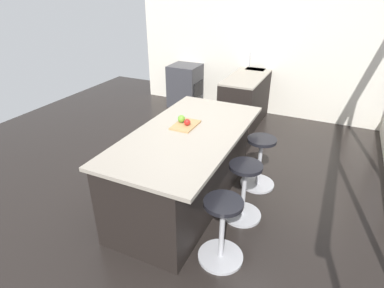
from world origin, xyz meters
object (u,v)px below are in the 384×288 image
Objects in this scene: oven_range at (185,86)px; apple_red at (187,122)px; kitchen_island at (184,167)px; stool_by_window at (259,164)px; cutting_board at (185,125)px; stool_middle at (244,193)px; stool_near_camera at (222,232)px; apple_green at (181,119)px.

oven_range is 11.56× the size of apple_red.
kitchen_island is at bearing 26.17° from oven_range.
apple_red is at bearing -52.70° from stool_by_window.
oven_range is 3.24m from cutting_board.
stool_by_window is 0.69m from stool_middle.
stool_near_camera is at bearing 42.85° from apple_red.
apple_green is (2.83, 1.36, 0.56)m from oven_range.
kitchen_island is (3.00, 1.48, 0.03)m from oven_range.
apple_red reaches higher than oven_range.
stool_middle is 1.01m from apple_red.
kitchen_island reaches higher than oven_range.
kitchen_island is 25.12× the size of apple_green.
apple_green reaches higher than cutting_board.
stool_by_window and stool_middle have the same top height.
stool_middle is at bearing 36.27° from oven_range.
apple_red is at bearing -98.98° from stool_middle.
oven_range is 3.35m from kitchen_island.
stool_middle is 9.07× the size of apple_red.
apple_green is (-0.85, -0.84, 0.67)m from stool_near_camera.
oven_range is at bearing -143.73° from stool_middle.
oven_range is at bearing -149.16° from stool_near_camera.
apple_green is at bearing -58.39° from stool_by_window.
stool_near_camera is 1.89× the size of cutting_board.
stool_near_camera is at bearing 44.65° from apple_green.
cutting_board is (0.55, -0.78, 0.62)m from stool_by_window.
cutting_board is at bearing -159.95° from kitchen_island.
stool_by_window is at bearing 180.00° from stool_near_camera.
cutting_board is 4.16× the size of apple_green.
cutting_board reaches higher than stool_by_window.
cutting_board is 0.09m from apple_green.
stool_near_camera is 1.28m from apple_red.
stool_middle is 7.87× the size of apple_green.
apple_red is (-0.80, -0.75, 0.66)m from stool_near_camera.
cutting_board reaches higher than stool_near_camera.
stool_near_camera is at bearing 43.35° from cutting_board.
cutting_board reaches higher than oven_range.
oven_range reaches higher than stool_by_window.
stool_near_camera is (0.69, 0.73, -0.15)m from kitchen_island.
apple_green reaches higher than stool_by_window.
stool_by_window is 9.07× the size of apple_red.
kitchen_island is at bearing 34.76° from apple_green.
oven_range is at bearing -153.83° from kitchen_island.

